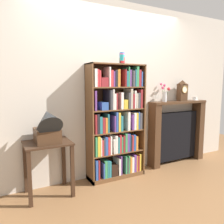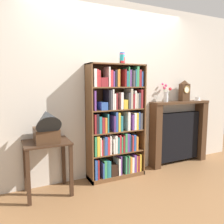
% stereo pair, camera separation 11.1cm
% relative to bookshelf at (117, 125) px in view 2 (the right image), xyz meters
% --- Properties ---
extents(ground_plane, '(7.83, 6.40, 0.02)m').
position_rel_bookshelf_xyz_m(ground_plane, '(-0.01, -0.11, -0.80)').
color(ground_plane, brown).
extents(wall_back, '(4.83, 0.08, 2.60)m').
position_rel_bookshelf_xyz_m(wall_back, '(0.11, 0.19, 0.51)').
color(wall_back, beige).
rests_on(wall_back, ground).
extents(bookshelf, '(0.86, 0.28, 1.67)m').
position_rel_bookshelf_xyz_m(bookshelf, '(0.00, 0.00, 0.00)').
color(bookshelf, brown).
rests_on(bookshelf, ground).
extents(cup_stack, '(0.08, 0.08, 0.16)m').
position_rel_bookshelf_xyz_m(cup_stack, '(0.09, -0.00, 0.97)').
color(cup_stack, black).
rests_on(cup_stack, bookshelf).
extents(side_table_left, '(0.56, 0.46, 0.68)m').
position_rel_bookshelf_xyz_m(side_table_left, '(-1.02, -0.08, -0.28)').
color(side_table_left, '#382316').
rests_on(side_table_left, ground).
extents(gramophone, '(0.29, 0.46, 0.50)m').
position_rel_bookshelf_xyz_m(gramophone, '(-1.02, -0.14, 0.11)').
color(gramophone, '#472D1C').
rests_on(gramophone, side_table_left).
extents(fireplace_mantel, '(1.13, 0.22, 1.10)m').
position_rel_bookshelf_xyz_m(fireplace_mantel, '(1.24, 0.06, -0.25)').
color(fireplace_mantel, '#472D1C').
rests_on(fireplace_mantel, ground).
extents(mantel_clock, '(0.16, 0.12, 0.36)m').
position_rel_bookshelf_xyz_m(mantel_clock, '(1.32, 0.04, 0.49)').
color(mantel_clock, '#472D1C').
rests_on(mantel_clock, fireplace_mantel).
extents(flower_vase, '(0.11, 0.16, 0.31)m').
position_rel_bookshelf_xyz_m(flower_vase, '(0.93, 0.04, 0.44)').
color(flower_vase, silver).
rests_on(flower_vase, fireplace_mantel).
extents(teacup_with_saucer, '(0.13, 0.13, 0.06)m').
position_rel_bookshelf_xyz_m(teacup_with_saucer, '(1.64, 0.04, 0.34)').
color(teacup_with_saucer, white).
rests_on(teacup_with_saucer, fireplace_mantel).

